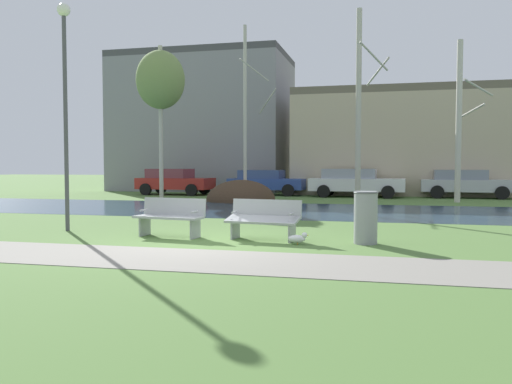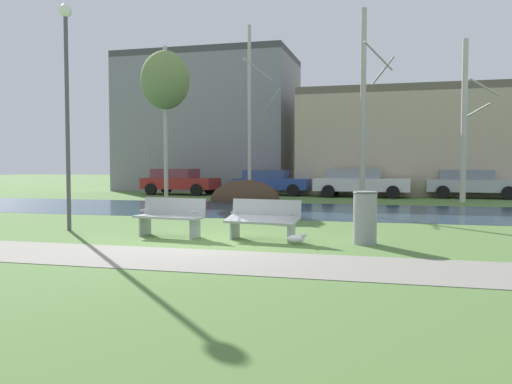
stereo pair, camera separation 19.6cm
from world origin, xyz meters
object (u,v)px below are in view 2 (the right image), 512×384
Objects in this scene: trash_bin at (365,217)px; bench_right at (263,218)px; parked_wagon_fourth_silver at (471,183)px; seagull at (297,238)px; parked_van_nearest_red at (179,181)px; streetlamp at (67,81)px; parked_hatch_third_white at (360,182)px; parked_sedan_second_blue at (271,182)px; bench_left at (170,216)px.

bench_right is at bearing 179.00° from trash_bin.
seagull is at bearing -108.19° from parked_wagon_fourth_silver.
parked_wagon_fourth_silver reaches higher than seagull.
parked_van_nearest_red reaches higher than bench_right.
streetlamp reaches higher than parked_hatch_third_white.
streetlamp is at bearing -94.88° from parked_sedan_second_blue.
parked_sedan_second_blue is at bearing 104.66° from seagull.
seagull is 18.93m from parked_van_nearest_red.
parked_van_nearest_red is at bearing 120.12° from seagull.
seagull is 16.53m from parked_hatch_third_white.
bench_left is 18.76m from parked_wagon_fourth_silver.
parked_wagon_fourth_silver is at bearing 54.62° from streetlamp.
parked_sedan_second_blue is (-5.84, 16.76, 0.17)m from trash_bin.
trash_bin is 0.26× the size of parked_sedan_second_blue.
parked_van_nearest_red is at bearing -170.33° from parked_sedan_second_blue.
trash_bin reaches higher than seagull.
bench_right is 6.01m from streetlamp.
parked_wagon_fourth_silver is at bearing 62.60° from bench_left.
parked_wagon_fourth_silver is (5.35, 0.64, -0.02)m from parked_hatch_third_white.
parked_wagon_fourth_silver is (15.13, 0.78, -0.01)m from parked_van_nearest_red.
parked_van_nearest_red is 9.78m from parked_hatch_third_white.
bench_left is 4.35m from streetlamp.
bench_left is 16.35m from parked_hatch_third_white.
parked_wagon_fourth_silver is at bearing -0.41° from parked_sedan_second_blue.
streetlamp is at bearing 171.22° from seagull.
trash_bin reaches higher than bench_right.
bench_left is at bearing 180.00° from bench_right.
parked_van_nearest_red reaches higher than bench_left.
parked_hatch_third_white is at bearing 68.37° from streetlamp.
parked_van_nearest_red reaches higher than trash_bin.
seagull is 6.94m from streetlamp.
bench_right is 0.30× the size of streetlamp.
trash_bin is at bearing -104.44° from parked_wagon_fourth_silver.
streetlamp reaches higher than bench_left.
trash_bin is 19.25m from parked_van_nearest_red.
parked_sedan_second_blue reaches higher than trash_bin.
trash_bin is 7.89m from streetlamp.
parked_hatch_third_white reaches higher than bench_left.
parked_wagon_fourth_silver is (8.63, 16.65, 0.27)m from bench_left.
parked_wagon_fourth_silver is at bearing 75.56° from trash_bin.
bench_right is 0.40× the size of parked_sedan_second_blue.
trash_bin is 0.26× the size of parked_van_nearest_red.
streetlamp is 16.14m from parked_van_nearest_red.
bench_left is at bearing -101.59° from parked_hatch_third_white.
parked_wagon_fourth_silver is (4.30, 16.69, 0.19)m from trash_bin.
parked_hatch_third_white is at bearing -173.21° from parked_wagon_fourth_silver.
trash_bin is at bearing -55.75° from parked_van_nearest_red.
bench_left is at bearing -8.11° from streetlamp.
parked_van_nearest_red is 0.99× the size of parked_sedan_second_blue.
parked_hatch_third_white is at bearing 86.01° from bench_right.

